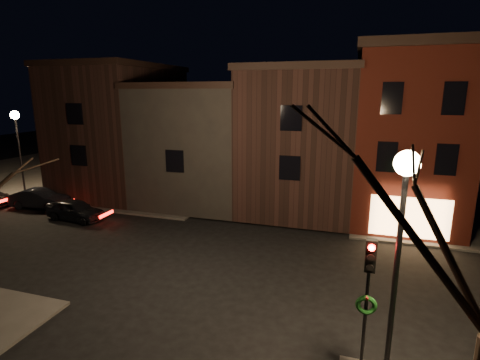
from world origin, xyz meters
The scene contains 11 objects.
ground centered at (0.00, 0.00, 0.00)m, with size 120.00×120.00×0.00m, color black.
sidewalk_far_left centered at (-20.00, 20.00, 0.06)m, with size 30.00×30.00×0.12m, color #2D2B28.
corner_building centered at (8.00, 9.47, 5.40)m, with size 6.50×8.50×10.50m.
row_building_a centered at (1.50, 10.50, 4.83)m, with size 7.30×10.30×9.40m.
row_building_b centered at (-5.75, 10.50, 4.33)m, with size 7.80×10.30×8.40m.
row_building_c centered at (-13.00, 10.50, 5.08)m, with size 7.30×10.30×9.90m.
street_lamp_near centered at (6.20, -6.00, 5.18)m, with size 0.60×0.60×6.48m.
street_lamp_far centered at (-19.00, 6.20, 5.18)m, with size 0.60×0.60×6.48m.
traffic_signal centered at (5.60, -5.51, 2.81)m, with size 0.58×0.38×4.05m.
parked_car_a centered at (-11.70, 3.15, 0.66)m, with size 1.57×3.90×1.33m, color black.
parked_car_b centered at (-15.82, 4.48, 0.67)m, with size 1.42×4.08×1.35m, color black.
Camera 1 is at (5.05, -15.30, 7.90)m, focal length 28.00 mm.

